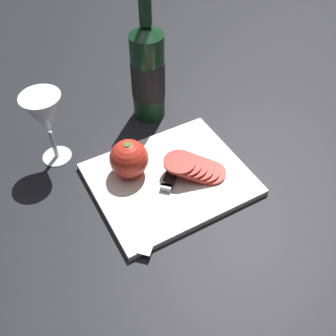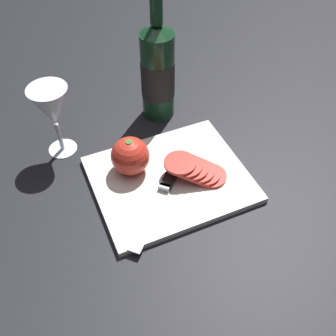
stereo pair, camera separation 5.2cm
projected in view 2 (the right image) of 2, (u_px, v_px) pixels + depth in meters
name	position (u px, v px, depth m)	size (l,w,h in m)	color
ground_plane	(169.00, 179.00, 0.83)	(3.00, 3.00, 0.00)	black
cutting_board	(168.00, 180.00, 0.82)	(0.31, 0.26, 0.01)	silver
wine_bottle	(158.00, 72.00, 0.89)	(0.08, 0.08, 0.33)	#14381E
wine_glass	(52.00, 109.00, 0.81)	(0.08, 0.08, 0.17)	silver
whole_tomato	(130.00, 156.00, 0.80)	(0.08, 0.08, 0.08)	red
knife	(168.00, 181.00, 0.80)	(0.19, 0.20, 0.01)	silver
tomato_slice_stack_near	(196.00, 170.00, 0.80)	(0.12, 0.10, 0.04)	red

